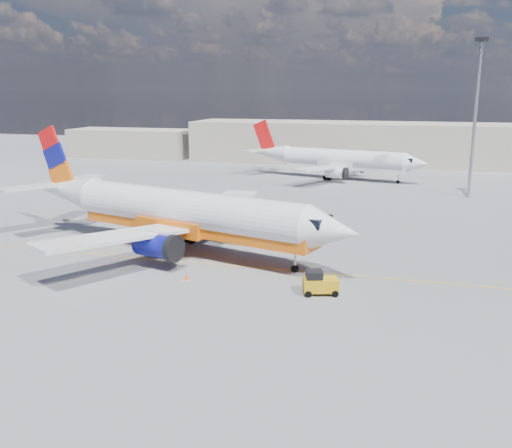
% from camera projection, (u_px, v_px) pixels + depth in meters
% --- Properties ---
extents(ground, '(240.00, 240.00, 0.00)m').
position_uv_depth(ground, '(221.00, 277.00, 45.18)').
color(ground, slate).
rests_on(ground, ground).
extents(taxi_line, '(70.00, 0.15, 0.01)m').
position_uv_depth(taxi_line, '(233.00, 265.00, 48.00)').
color(taxi_line, gold).
rests_on(taxi_line, ground).
extents(terminal_main, '(70.00, 14.00, 8.00)m').
position_uv_depth(terminal_main, '(366.00, 143.00, 113.32)').
color(terminal_main, '#A8A291').
rests_on(terminal_main, ground).
extents(terminal_annex, '(26.00, 10.00, 6.00)m').
position_uv_depth(terminal_annex, '(131.00, 143.00, 123.64)').
color(terminal_annex, '#A8A291').
rests_on(terminal_annex, ground).
extents(main_jet, '(36.17, 27.55, 10.94)m').
position_uv_depth(main_jet, '(179.00, 212.00, 51.52)').
color(main_jet, white).
rests_on(main_jet, ground).
extents(second_jet, '(30.84, 23.62, 9.31)m').
position_uv_depth(second_jet, '(338.00, 160.00, 93.68)').
color(second_jet, white).
rests_on(second_jet, ground).
extents(gse_tug, '(2.79, 2.18, 1.78)m').
position_uv_depth(gse_tug, '(319.00, 283.00, 41.16)').
color(gse_tug, black).
rests_on(gse_tug, ground).
extents(traffic_cone, '(0.45, 0.45, 0.62)m').
position_uv_depth(traffic_cone, '(187.00, 277.00, 44.17)').
color(traffic_cone, white).
rests_on(traffic_cone, ground).
extents(floodlight_mast, '(1.53, 1.53, 20.96)m').
position_uv_depth(floodlight_mast, '(476.00, 104.00, 75.32)').
color(floodlight_mast, '#9D9EA6').
rests_on(floodlight_mast, ground).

